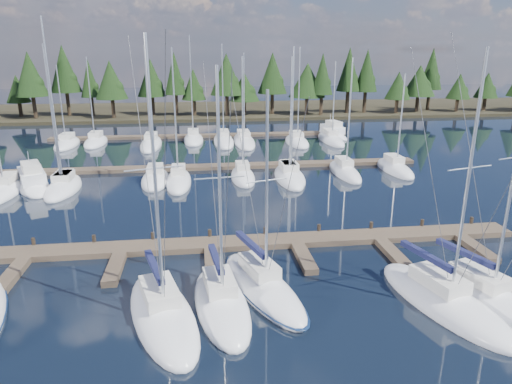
{
  "coord_description": "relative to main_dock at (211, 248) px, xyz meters",
  "views": [
    {
      "loc": [
        -0.51,
        -11.33,
        13.18
      ],
      "look_at": [
        3.71,
        22.0,
        2.63
      ],
      "focal_mm": 32.0,
      "sensor_mm": 36.0,
      "label": 1
    }
  ],
  "objects": [
    {
      "name": "motor_yacht_left",
      "position": [
        -17.04,
        17.16,
        0.27
      ],
      "size": [
        6.12,
        9.01,
        4.29
      ],
      "color": "white",
      "rests_on": "ground"
    },
    {
      "name": "ground",
      "position": [
        0.0,
        12.64,
        -0.2
      ],
      "size": [
        260.0,
        260.0,
        0.0
      ],
      "primitive_type": "plane",
      "color": "black",
      "rests_on": "ground"
    },
    {
      "name": "front_sailboat_6",
      "position": [
        14.55,
        -8.46,
        0.09
      ],
      "size": [
        5.49,
        9.73,
        14.89
      ],
      "color": "white",
      "rests_on": "ground"
    },
    {
      "name": "front_sailboat_5",
      "position": [
        12.16,
        -8.54,
        0.08
      ],
      "size": [
        5.34,
        9.85,
        14.09
      ],
      "color": "white",
      "rests_on": "ground"
    },
    {
      "name": "main_dock",
      "position": [
        0.0,
        0.0,
        0.0
      ],
      "size": [
        44.0,
        6.13,
        0.9
      ],
      "color": "brown",
      "rests_on": "ground"
    },
    {
      "name": "back_sailboat_rows",
      "position": [
        0.34,
        27.59,
        0.06
      ],
      "size": [
        43.34,
        32.6,
        16.75
      ],
      "color": "white",
      "rests_on": "ground"
    },
    {
      "name": "tree_line",
      "position": [
        -1.39,
        62.82,
        7.38
      ],
      "size": [
        186.2,
        11.87,
        13.43
      ],
      "color": "black",
      "rests_on": "far_shore"
    },
    {
      "name": "back_docks",
      "position": [
        0.0,
        32.23,
        -0.0
      ],
      "size": [
        50.0,
        21.8,
        0.4
      ],
      "color": "brown",
      "rests_on": "ground"
    },
    {
      "name": "far_shore",
      "position": [
        0.0,
        72.64,
        0.1
      ],
      "size": [
        220.0,
        30.0,
        0.6
      ],
      "primitive_type": "cube",
      "color": "#2B2618",
      "rests_on": "ground"
    },
    {
      "name": "front_sailboat_4",
      "position": [
        2.75,
        -5.73,
        0.07
      ],
      "size": [
        5.46,
        9.81,
        12.11
      ],
      "color": "white",
      "rests_on": "ground"
    },
    {
      "name": "front_sailboat_3",
      "position": [
        0.33,
        -7.3,
        0.08
      ],
      "size": [
        3.67,
        8.45,
        13.32
      ],
      "color": "white",
      "rests_on": "ground"
    },
    {
      "name": "front_sailboat_2",
      "position": [
        -2.69,
        -7.94,
        0.08
      ],
      "size": [
        5.34,
        9.64,
        14.64
      ],
      "color": "white",
      "rests_on": "ground"
    },
    {
      "name": "motor_yacht_right",
      "position": [
        20.34,
        40.41,
        0.26
      ],
      "size": [
        4.31,
        8.62,
        4.11
      ],
      "color": "white",
      "rests_on": "ground"
    }
  ]
}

